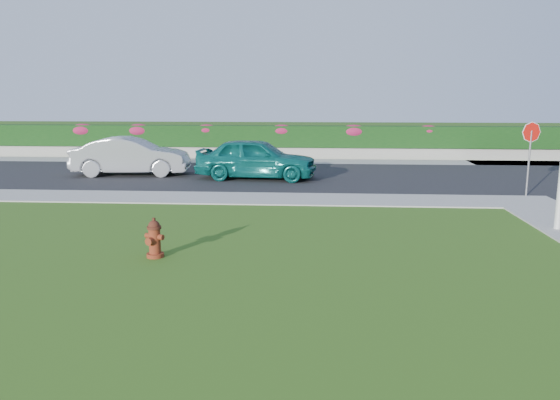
# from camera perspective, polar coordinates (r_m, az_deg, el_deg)

# --- Properties ---
(ground) EXTENTS (120.00, 120.00, 0.00)m
(ground) POSITION_cam_1_polar(r_m,az_deg,el_deg) (8.67, 0.07, -11.21)
(ground) COLOR black
(ground) RESTS_ON ground
(street_far) EXTENTS (26.00, 8.00, 0.04)m
(street_far) POSITION_cam_1_polar(r_m,az_deg,el_deg) (22.93, -10.11, 2.60)
(street_far) COLOR black
(street_far) RESTS_ON ground
(sidewalk_far) EXTENTS (24.00, 2.00, 0.04)m
(sidewalk_far) POSITION_cam_1_polar(r_m,az_deg,el_deg) (18.52, -16.83, 0.34)
(sidewalk_far) COLOR gray
(sidewalk_far) RESTS_ON ground
(curb_corner) EXTENTS (2.00, 2.00, 0.04)m
(curb_corner) POSITION_cam_1_polar(r_m,az_deg,el_deg) (18.49, 24.30, -0.19)
(curb_corner) COLOR gray
(curb_corner) RESTS_ON ground
(sidewalk_beyond) EXTENTS (34.00, 2.00, 0.04)m
(sidewalk_beyond) POSITION_cam_1_polar(r_m,az_deg,el_deg) (27.25, 0.66, 4.06)
(sidewalk_beyond) COLOR gray
(sidewalk_beyond) RESTS_ON ground
(retaining_wall) EXTENTS (34.00, 0.40, 0.60)m
(retaining_wall) POSITION_cam_1_polar(r_m,az_deg,el_deg) (28.71, 0.83, 4.97)
(retaining_wall) COLOR gray
(retaining_wall) RESTS_ON ground
(hedge) EXTENTS (32.00, 0.90, 1.10)m
(hedge) POSITION_cam_1_polar(r_m,az_deg,el_deg) (28.74, 0.84, 6.68)
(hedge) COLOR black
(hedge) RESTS_ON retaining_wall
(fire_hydrant) EXTENTS (0.43, 0.41, 0.82)m
(fire_hydrant) POSITION_cam_1_polar(r_m,az_deg,el_deg) (11.43, -12.99, -3.96)
(fire_hydrant) COLOR #4F240C
(fire_hydrant) RESTS_ON ground
(sedan_teal) EXTENTS (4.83, 2.27, 1.60)m
(sedan_teal) POSITION_cam_1_polar(r_m,az_deg,el_deg) (21.34, -2.49, 4.36)
(sedan_teal) COLOR #0C5C57
(sedan_teal) RESTS_ON street_far
(sedan_silver) EXTENTS (4.82, 2.07, 1.54)m
(sedan_silver) POSITION_cam_1_polar(r_m,az_deg,el_deg) (23.16, -15.29, 4.44)
(sedan_silver) COLOR #96999D
(sedan_silver) RESTS_ON street_far
(stop_sign) EXTENTS (0.64, 0.20, 2.44)m
(stop_sign) POSITION_cam_1_polar(r_m,az_deg,el_deg) (19.27, 24.72, 5.56)
(stop_sign) COLOR slate
(stop_sign) RESTS_ON ground
(flower_clump_a) EXTENTS (1.39, 0.89, 0.69)m
(flower_clump_a) POSITION_cam_1_polar(r_m,az_deg,el_deg) (31.19, -19.87, 6.88)
(flower_clump_a) COLOR #AE1D5E
(flower_clump_a) RESTS_ON hedge
(flower_clump_b) EXTENTS (1.39, 0.89, 0.69)m
(flower_clump_b) POSITION_cam_1_polar(r_m,az_deg,el_deg) (30.10, -14.52, 7.05)
(flower_clump_b) COLOR #AE1D5E
(flower_clump_b) RESTS_ON hedge
(flower_clump_c) EXTENTS (1.18, 0.76, 0.59)m
(flower_clump_c) POSITION_cam_1_polar(r_m,az_deg,el_deg) (29.16, -7.66, 7.27)
(flower_clump_c) COLOR #AE1D5E
(flower_clump_c) RESTS_ON hedge
(flower_clump_d) EXTENTS (1.26, 0.81, 0.63)m
(flower_clump_d) POSITION_cam_1_polar(r_m,az_deg,el_deg) (28.63, 0.18, 7.27)
(flower_clump_d) COLOR #AE1D5E
(flower_clump_d) RESTS_ON hedge
(flower_clump_e) EXTENTS (1.37, 0.88, 0.69)m
(flower_clump_e) POSITION_cam_1_polar(r_m,az_deg,el_deg) (28.64, 7.70, 7.12)
(flower_clump_e) COLOR #AE1D5E
(flower_clump_e) RESTS_ON hedge
(flower_clump_f) EXTENTS (1.14, 0.73, 0.57)m
(flower_clump_f) POSITION_cam_1_polar(r_m,az_deg,el_deg) (29.13, 15.22, 7.00)
(flower_clump_f) COLOR #AE1D5E
(flower_clump_f) RESTS_ON hedge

